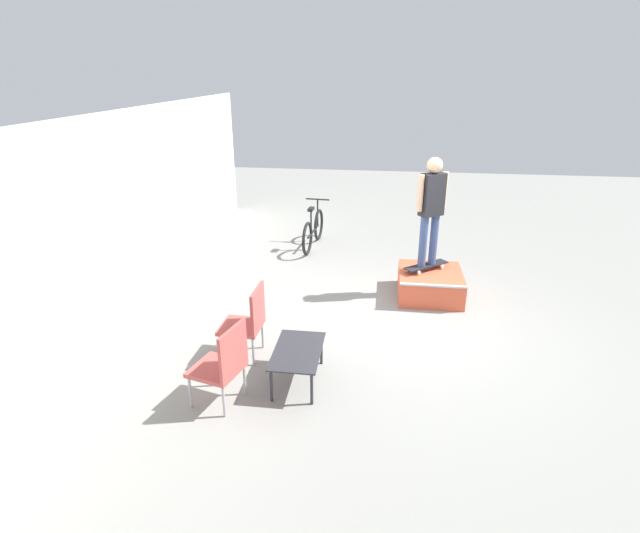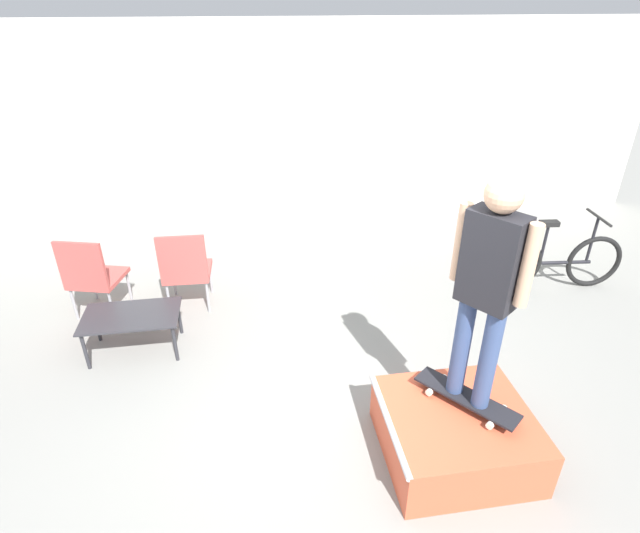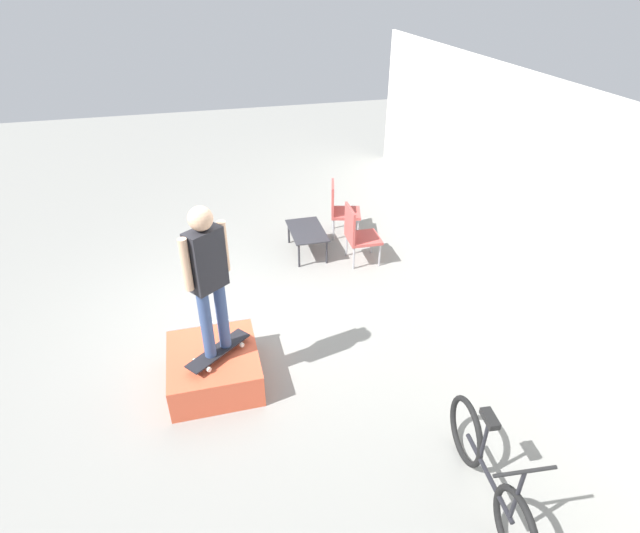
{
  "view_description": "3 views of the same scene",
  "coord_description": "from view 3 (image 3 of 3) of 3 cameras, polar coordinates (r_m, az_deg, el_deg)",
  "views": [
    {
      "loc": [
        -6.79,
        0.41,
        3.57
      ],
      "look_at": [
        0.04,
        1.32,
        0.83
      ],
      "focal_mm": 28.0,
      "sensor_mm": 36.0,
      "label": 1
    },
    {
      "loc": [
        -0.45,
        -3.03,
        3.26
      ],
      "look_at": [
        0.22,
        1.36,
        0.83
      ],
      "focal_mm": 28.0,
      "sensor_mm": 36.0,
      "label": 2
    },
    {
      "loc": [
        5.62,
        -0.3,
        4.29
      ],
      "look_at": [
        0.24,
        1.09,
        0.9
      ],
      "focal_mm": 28.0,
      "sensor_mm": 36.0,
      "label": 3
    }
  ],
  "objects": [
    {
      "name": "ground_plane",
      "position": [
        7.07,
        -9.1,
        -6.41
      ],
      "size": [
        24.0,
        24.0,
        0.0
      ],
      "primitive_type": "plane",
      "color": "gray"
    },
    {
      "name": "house_wall_back",
      "position": [
        7.85,
        24.03,
        7.79
      ],
      "size": [
        12.0,
        0.06,
        3.0
      ],
      "color": "white",
      "rests_on": "ground_plane"
    },
    {
      "name": "skate_ramp_box",
      "position": [
        6.13,
        -12.0,
        -11.11
      ],
      "size": [
        1.14,
        1.04,
        0.45
      ],
      "color": "#DB5638",
      "rests_on": "ground_plane"
    },
    {
      "name": "skateboard_on_ramp",
      "position": [
        5.88,
        -11.51,
        -9.39
      ],
      "size": [
        0.67,
        0.77,
        0.07
      ],
      "rotation": [
        0.0,
        0.0,
        -0.9
      ],
      "color": "black",
      "rests_on": "skate_ramp_box"
    },
    {
      "name": "person_skater",
      "position": [
        5.26,
        -12.72,
        -0.53
      ],
      "size": [
        0.38,
        0.48,
        1.78
      ],
      "rotation": [
        0.0,
        0.0,
        -0.95
      ],
      "color": "#384C7A",
      "rests_on": "skateboard_on_ramp"
    },
    {
      "name": "coffee_table",
      "position": [
        8.46,
        -1.51,
        3.9
      ],
      "size": [
        0.95,
        0.57,
        0.44
      ],
      "color": "#2D2D33",
      "rests_on": "ground_plane"
    },
    {
      "name": "patio_chair_left",
      "position": [
        9.02,
        2.33,
        6.78
      ],
      "size": [
        0.64,
        0.64,
        0.99
      ],
      "rotation": [
        0.0,
        0.0,
        2.88
      ],
      "color": "#99999E",
      "rests_on": "ground_plane"
    },
    {
      "name": "patio_chair_right",
      "position": [
        8.14,
        4.34,
        3.87
      ],
      "size": [
        0.54,
        0.54,
        0.99
      ],
      "rotation": [
        0.0,
        0.0,
        3.11
      ],
      "color": "#99999E",
      "rests_on": "ground_plane"
    },
    {
      "name": "bicycle",
      "position": [
        5.08,
        18.75,
        -21.53
      ],
      "size": [
        1.7,
        0.52,
        0.96
      ],
      "rotation": [
        0.0,
        0.0,
        -0.1
      ],
      "color": "black",
      "rests_on": "ground_plane"
    }
  ]
}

